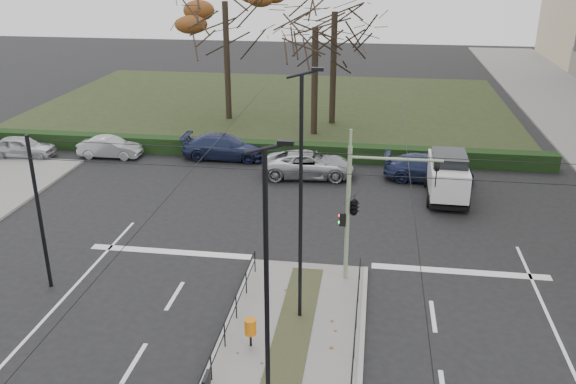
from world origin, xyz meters
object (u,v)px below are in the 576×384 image
at_px(parked_car_first, 21,147).
at_px(white_van, 448,175).
at_px(streetlamp_median_far, 301,199).
at_px(parked_car_fourth, 309,164).
at_px(parked_car_third, 225,147).
at_px(litter_bin, 250,327).
at_px(parked_car_second, 110,147).
at_px(traffic_light, 357,204).
at_px(bare_tree_near, 315,35).
at_px(streetlamp_median_near, 268,305).
at_px(bare_tree_center, 335,20).
at_px(parked_car_fifth, 428,168).
at_px(rust_tree, 225,1).

bearing_deg(parked_car_first, white_van, -102.39).
distance_m(streetlamp_median_far, parked_car_fourth, 14.92).
height_order(streetlamp_median_far, white_van, streetlamp_median_far).
bearing_deg(parked_car_third, white_van, -110.41).
distance_m(litter_bin, parked_car_first, 24.74).
relative_size(parked_car_second, parked_car_fourth, 0.74).
bearing_deg(parked_car_second, litter_bin, -146.22).
bearing_deg(traffic_light, bare_tree_near, 100.37).
bearing_deg(parked_car_third, streetlamp_median_near, -164.14).
bearing_deg(traffic_light, parked_car_fourth, 104.80).
relative_size(parked_car_first, bare_tree_center, 0.39).
bearing_deg(bare_tree_near, litter_bin, -88.63).
relative_size(parked_car_third, bare_tree_center, 0.49).
bearing_deg(parked_car_first, parked_car_fourth, -98.29).
height_order(streetlamp_median_far, parked_car_fifth, streetlamp_median_far).
bearing_deg(traffic_light, parked_car_fifth, 73.07).
distance_m(streetlamp_median_far, bare_tree_near, 22.98).
bearing_deg(bare_tree_near, parked_car_third, -129.28).
bearing_deg(litter_bin, rust_tree, 104.83).
distance_m(traffic_light, litter_bin, 6.20).
distance_m(parked_car_second, parked_car_fourth, 12.67).
bearing_deg(parked_car_third, parked_car_fifth, -100.81).
relative_size(traffic_light, rust_tree, 0.48).
bearing_deg(traffic_light, streetlamp_median_near, -101.11).
bearing_deg(white_van, parked_car_fifth, 107.16).
distance_m(traffic_light, parked_car_fifth, 12.59).
xyz_separation_m(parked_car_first, parked_car_fourth, (17.90, -0.77, 0.03)).
height_order(rust_tree, bare_tree_near, rust_tree).
xyz_separation_m(rust_tree, parked_car_fifth, (14.04, -11.30, -7.88)).
height_order(parked_car_fourth, bare_tree_center, bare_tree_center).
relative_size(parked_car_first, white_van, 0.91).
bearing_deg(parked_car_first, traffic_light, -126.18).
height_order(traffic_light, parked_car_fourth, traffic_light).
distance_m(parked_car_first, white_van, 25.46).
height_order(parked_car_second, bare_tree_near, bare_tree_near).
height_order(bare_tree_center, bare_tree_near, bare_tree_center).
height_order(rust_tree, parked_car_fifth, rust_tree).
xyz_separation_m(parked_car_first, rust_tree, (10.49, 10.84, 7.90)).
distance_m(litter_bin, streetlamp_median_far, 4.37).
xyz_separation_m(streetlamp_median_near, parked_car_first, (-19.20, 21.12, -3.58)).
bearing_deg(bare_tree_near, parked_car_fourth, -85.87).
bearing_deg(traffic_light, rust_tree, 114.33).
relative_size(parked_car_first, parked_car_fifth, 0.83).
relative_size(parked_car_third, bare_tree_near, 0.54).
xyz_separation_m(parked_car_second, bare_tree_center, (12.97, 9.75, 6.81)).
height_order(streetlamp_median_near, rust_tree, rust_tree).
bearing_deg(parked_car_third, bare_tree_near, -39.94).
distance_m(parked_car_second, parked_car_fifth, 19.23).
height_order(streetlamp_median_near, parked_car_fifth, streetlamp_median_near).
distance_m(parked_car_first, bare_tree_center, 22.24).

